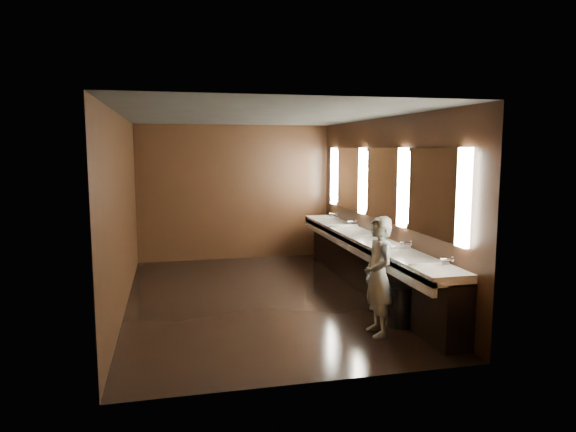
% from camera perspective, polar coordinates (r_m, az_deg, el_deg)
% --- Properties ---
extents(floor, '(6.00, 6.00, 0.00)m').
position_cam_1_polar(floor, '(8.11, -3.13, -9.07)').
color(floor, black).
rests_on(floor, ground).
extents(ceiling, '(4.00, 6.00, 0.02)m').
position_cam_1_polar(ceiling, '(7.79, -3.28, 11.08)').
color(ceiling, '#2D2D2B').
rests_on(ceiling, wall_back).
extents(wall_back, '(4.00, 0.02, 2.80)m').
position_cam_1_polar(wall_back, '(10.78, -5.93, 2.61)').
color(wall_back, black).
rests_on(wall_back, floor).
extents(wall_front, '(4.00, 0.02, 2.80)m').
position_cam_1_polar(wall_front, '(4.93, 2.77, -3.16)').
color(wall_front, black).
rests_on(wall_front, floor).
extents(wall_left, '(0.02, 6.00, 2.80)m').
position_cam_1_polar(wall_left, '(7.74, -17.95, 0.37)').
color(wall_left, black).
rests_on(wall_left, floor).
extents(wall_right, '(0.02, 6.00, 2.80)m').
position_cam_1_polar(wall_right, '(8.40, 10.37, 1.15)').
color(wall_right, black).
rests_on(wall_right, floor).
extents(sink_counter, '(0.55, 5.40, 1.01)m').
position_cam_1_polar(sink_counter, '(8.47, 8.93, -4.98)').
color(sink_counter, black).
rests_on(sink_counter, floor).
extents(mirror_band, '(0.06, 5.03, 1.15)m').
position_cam_1_polar(mirror_band, '(8.36, 10.30, 3.53)').
color(mirror_band, white).
rests_on(mirror_band, wall_right).
extents(person, '(0.36, 0.54, 1.49)m').
position_cam_1_polar(person, '(6.48, 10.01, -6.60)').
color(person, '#8BAACF').
rests_on(person, floor).
extents(trash_bin, '(0.46, 0.46, 0.54)m').
position_cam_1_polar(trash_bin, '(6.96, 12.39, -9.74)').
color(trash_bin, black).
rests_on(trash_bin, floor).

